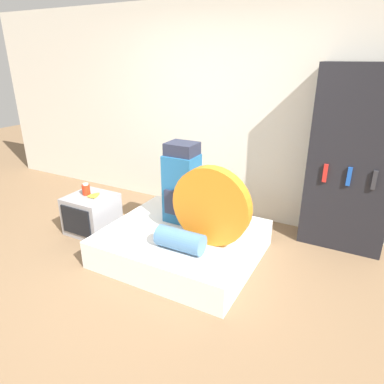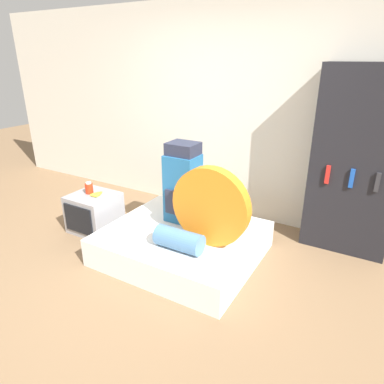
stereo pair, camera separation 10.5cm
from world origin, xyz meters
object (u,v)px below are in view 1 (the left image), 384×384
at_px(backpack, 182,184).
at_px(tent_bag, 211,206).
at_px(sleeping_roll, 180,240).
at_px(bookshelf, 352,162).
at_px(television, 92,214).
at_px(canister, 86,189).

relative_size(backpack, tent_bag, 1.12).
distance_m(sleeping_roll, bookshelf, 1.94).
bearing_deg(television, sleeping_roll, -11.66).
bearing_deg(canister, tent_bag, -2.05).
distance_m(tent_bag, sleeping_roll, 0.42).
bearing_deg(backpack, canister, -168.08).
bearing_deg(sleeping_roll, bookshelf, 47.34).
height_order(sleeping_roll, canister, canister).
bearing_deg(canister, bookshelf, 21.40).
relative_size(canister, bookshelf, 0.07).
bearing_deg(tent_bag, backpack, 148.31).
xyz_separation_m(tent_bag, television, (-1.57, 0.03, -0.45)).
bearing_deg(bookshelf, backpack, -152.27).
relative_size(backpack, bookshelf, 0.45).
relative_size(television, canister, 3.73).
xyz_separation_m(backpack, tent_bag, (0.49, -0.30, -0.03)).
bearing_deg(tent_bag, television, 178.76).
bearing_deg(tent_bag, bookshelf, 46.35).
relative_size(sleeping_roll, canister, 3.31).
bearing_deg(sleeping_roll, television, 168.34).
relative_size(tent_bag, television, 1.47).
height_order(backpack, bookshelf, bookshelf).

